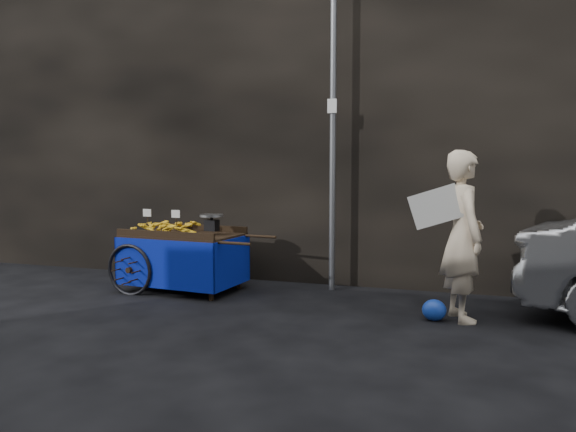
% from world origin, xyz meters
% --- Properties ---
extents(ground, '(80.00, 80.00, 0.00)m').
position_xyz_m(ground, '(0.00, 0.00, 0.00)').
color(ground, black).
rests_on(ground, ground).
extents(building_wall, '(13.50, 2.00, 5.00)m').
position_xyz_m(building_wall, '(0.39, 2.60, 2.50)').
color(building_wall, black).
rests_on(building_wall, ground).
extents(street_pole, '(0.12, 0.10, 4.00)m').
position_xyz_m(street_pole, '(0.30, 1.30, 2.01)').
color(street_pole, slate).
rests_on(street_pole, ground).
extents(banana_cart, '(2.07, 1.11, 1.09)m').
position_xyz_m(banana_cart, '(-1.59, 0.67, 0.67)').
color(banana_cart, black).
rests_on(banana_cart, ground).
extents(vendor, '(0.89, 0.77, 1.80)m').
position_xyz_m(vendor, '(1.95, 0.31, 0.90)').
color(vendor, beige).
rests_on(vendor, ground).
extents(plastic_bag, '(0.25, 0.20, 0.23)m').
position_xyz_m(plastic_bag, '(1.69, 0.17, 0.11)').
color(plastic_bag, '#183EBA').
rests_on(plastic_bag, ground).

